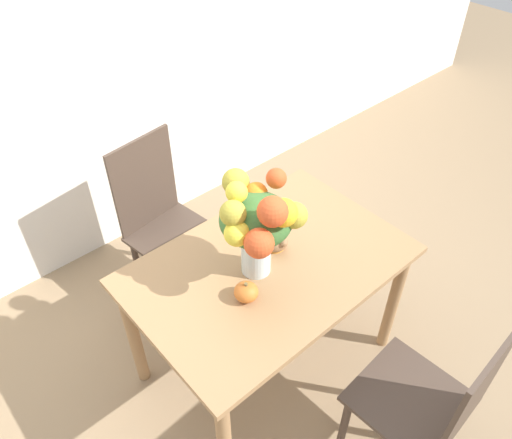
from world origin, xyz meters
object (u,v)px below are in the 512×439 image
object	(u,v)px
flower_vase	(258,222)
dining_chair_far_side	(430,405)
pumpkin	(246,292)
turkey_figurine	(276,242)
dining_chair_near_window	(164,223)

from	to	relation	value
flower_vase	dining_chair_far_side	size ratio (longest dim) A/B	0.49
pumpkin	turkey_figurine	distance (m)	0.32
dining_chair_far_side	pumpkin	bearing A→B (deg)	-69.64
turkey_figurine	dining_chair_near_window	distance (m)	0.79
pumpkin	flower_vase	bearing A→B (deg)	31.02
pumpkin	turkey_figurine	size ratio (longest dim) A/B	0.77
dining_chair_near_window	flower_vase	bearing A→B (deg)	-97.82
flower_vase	pumpkin	world-z (taller)	flower_vase
flower_vase	dining_chair_near_window	distance (m)	0.94
flower_vase	turkey_figurine	xyz separation A→B (m)	(0.16, 0.05, -0.25)
pumpkin	dining_chair_far_side	bearing A→B (deg)	-66.44
pumpkin	turkey_figurine	world-z (taller)	pumpkin
flower_vase	turkey_figurine	bearing A→B (deg)	18.48
flower_vase	dining_chair_near_window	bearing A→B (deg)	90.13
flower_vase	pumpkin	xyz separation A→B (m)	(-0.14, -0.08, -0.25)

